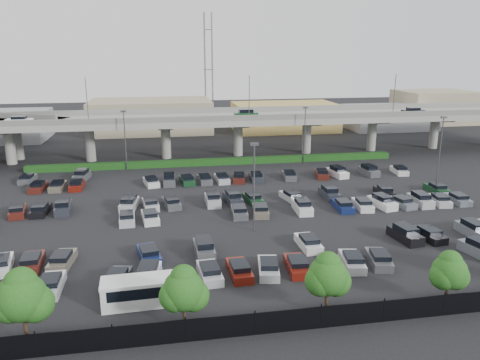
% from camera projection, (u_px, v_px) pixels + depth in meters
% --- Properties ---
extents(ground, '(280.00, 280.00, 0.00)m').
position_uv_depth(ground, '(242.00, 209.00, 61.34)').
color(ground, black).
extents(overpass, '(150.00, 13.00, 15.80)m').
position_uv_depth(overpass, '(211.00, 121.00, 89.79)').
color(overpass, gray).
rests_on(overpass, ground).
extents(hedge, '(66.00, 1.60, 1.10)m').
position_uv_depth(hedge, '(217.00, 162.00, 84.93)').
color(hedge, '#113B13').
rests_on(hedge, ground).
extents(fence, '(70.00, 0.10, 2.00)m').
position_uv_depth(fence, '(307.00, 319.00, 34.51)').
color(fence, black).
rests_on(fence, ground).
extents(tree_row, '(65.07, 3.66, 5.94)m').
position_uv_depth(tree_row, '(312.00, 277.00, 35.33)').
color(tree_row, '#332316').
rests_on(tree_row, ground).
extents(shuttle_bus, '(7.09, 2.67, 2.25)m').
position_uv_depth(shuttle_bus, '(145.00, 290.00, 38.03)').
color(shuttle_bus, white).
rests_on(shuttle_bus, ground).
extents(parked_cars, '(63.14, 41.65, 1.67)m').
position_uv_depth(parked_cars, '(241.00, 212.00, 58.20)').
color(parked_cars, '#6C6354').
rests_on(parked_cars, ground).
extents(light_poles, '(66.90, 48.38, 10.30)m').
position_uv_depth(light_poles, '(208.00, 160.00, 60.89)').
color(light_poles, '#46464B').
rests_on(light_poles, ground).
extents(distant_buildings, '(138.00, 24.00, 9.00)m').
position_uv_depth(distant_buildings, '(247.00, 116.00, 121.07)').
color(distant_buildings, gray).
rests_on(distant_buildings, ground).
extents(comm_tower, '(2.40, 2.40, 30.00)m').
position_uv_depth(comm_tower, '(209.00, 67.00, 128.09)').
color(comm_tower, '#46464B').
rests_on(comm_tower, ground).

